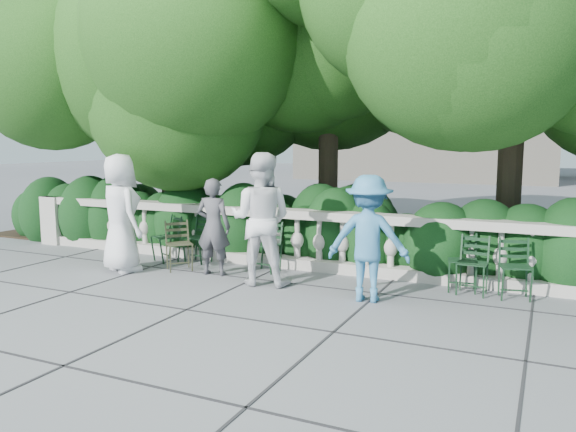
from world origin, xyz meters
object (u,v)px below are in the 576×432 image
at_px(chair_d, 469,297).
at_px(person_older_blue, 368,238).
at_px(person_woman_grey, 213,227).
at_px(chair_e, 516,302).
at_px(chair_a, 159,262).
at_px(chair_f, 462,294).
at_px(chair_c, 262,273).
at_px(person_businessman, 120,213).
at_px(chair_weathered, 181,272).
at_px(person_casual_man, 261,219).
at_px(chair_b, 193,264).

bearing_deg(chair_d, person_older_blue, -147.22).
relative_size(chair_d, person_woman_grey, 0.54).
bearing_deg(chair_d, chair_e, 2.93).
bearing_deg(chair_a, chair_e, 26.98).
bearing_deg(chair_f, chair_d, -56.08).
bearing_deg(chair_c, chair_d, 4.18).
distance_m(chair_a, person_businessman, 1.26).
bearing_deg(person_older_blue, chair_d, -157.49).
relative_size(chair_f, person_woman_grey, 0.54).
relative_size(chair_c, chair_weathered, 1.00).
relative_size(person_casual_man, person_older_blue, 1.17).
distance_m(chair_d, chair_weathered, 4.53).
distance_m(chair_b, chair_c, 1.43).
distance_m(chair_f, chair_weathered, 4.42).
relative_size(chair_e, chair_f, 1.00).
xyz_separation_m(chair_e, chair_weathered, (-5.10, -0.47, 0.00)).
distance_m(chair_c, person_woman_grey, 1.09).
xyz_separation_m(chair_a, person_woman_grey, (1.39, -0.36, 0.78)).
distance_m(chair_c, chair_weathered, 1.33).
distance_m(chair_c, chair_d, 3.26).
relative_size(chair_e, person_older_blue, 0.49).
height_order(chair_d, chair_weathered, same).
height_order(chair_c, person_older_blue, person_older_blue).
bearing_deg(person_older_blue, chair_b, -23.44).
bearing_deg(chair_e, person_businessman, 175.24).
xyz_separation_m(chair_d, chair_f, (-0.12, 0.13, 0.00)).
height_order(chair_a, person_woman_grey, person_woman_grey).
height_order(chair_b, person_woman_grey, person_woman_grey).
relative_size(chair_weathered, person_older_blue, 0.49).
bearing_deg(chair_weathered, chair_a, 104.89).
bearing_deg(chair_e, chair_a, 167.83).
bearing_deg(chair_b, person_casual_man, -17.98).
relative_size(chair_e, person_businessman, 0.43).
bearing_deg(chair_weathered, person_older_blue, -51.74).
bearing_deg(chair_f, chair_a, 171.86).
bearing_deg(person_woman_grey, chair_e, 176.93).
bearing_deg(chair_f, person_older_blue, -151.31).
bearing_deg(chair_weathered, chair_b, 60.04).
bearing_deg(chair_f, chair_e, -18.66).
bearing_deg(person_older_blue, chair_a, -19.16).
bearing_deg(chair_weathered, person_woman_grey, -39.04).
xyz_separation_m(chair_c, chair_weathered, (-1.25, -0.46, 0.00)).
relative_size(chair_a, chair_d, 1.00).
height_order(chair_c, person_casual_man, person_casual_man).
bearing_deg(chair_c, chair_e, 4.45).
bearing_deg(chair_c, chair_b, 179.22).
xyz_separation_m(chair_b, person_businessman, (-0.76, -0.94, 0.97)).
relative_size(chair_c, chair_e, 1.00).
distance_m(chair_c, person_businessman, 2.52).
height_order(chair_b, chair_weathered, same).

